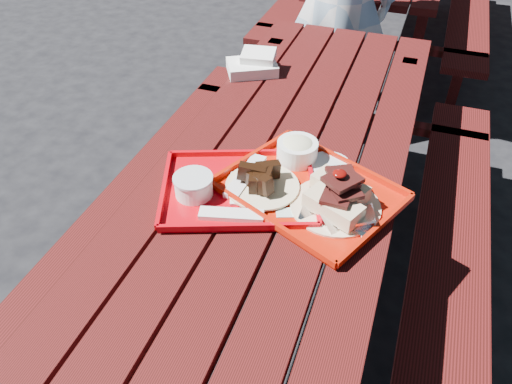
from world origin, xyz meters
The scene contains 5 objects.
ground centered at (0.00, 0.00, 0.00)m, with size 60.00×60.00×0.00m, color black.
picnic_table_near centered at (0.00, 0.00, 0.56)m, with size 1.41×2.40×0.75m.
near_tray centered at (0.13, -0.01, 0.79)m, with size 0.58×0.53×0.15m.
far_tray centered at (-0.08, -0.10, 0.77)m, with size 0.53×0.47×0.07m.
white_cloth centered at (-0.29, 0.64, 0.78)m, with size 0.24×0.22×0.08m.
Camera 1 is at (0.34, -1.12, 1.69)m, focal length 35.00 mm.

